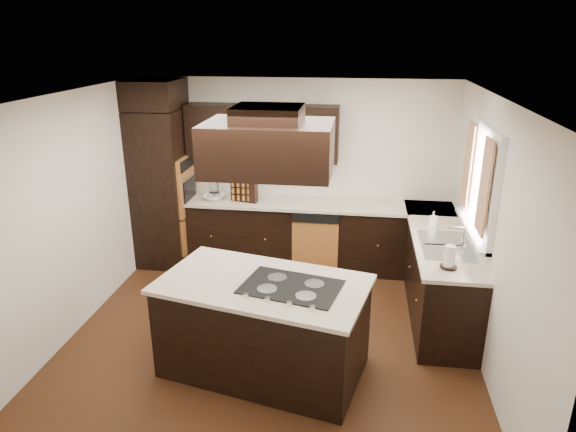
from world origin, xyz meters
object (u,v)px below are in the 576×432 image
object	(u,v)px
oven_column	(162,188)
island	(264,328)
range_hood	(268,148)
spice_rack	(244,190)

from	to	relation	value
oven_column	island	bearing A→B (deg)	-51.34
range_hood	oven_column	bearing A→B (deg)	129.74
oven_column	range_hood	xyz separation A→B (m)	(1.88, -2.25, 1.10)
island	range_hood	bearing A→B (deg)	15.22
island	spice_rack	size ratio (longest dim) A/B	4.94
oven_column	island	distance (m)	2.96
oven_column	island	xyz separation A→B (m)	(1.81, -2.26, -0.62)
range_hood	spice_rack	world-z (taller)	range_hood
oven_column	spice_rack	bearing A→B (deg)	0.86
oven_column	spice_rack	size ratio (longest dim) A/B	5.78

